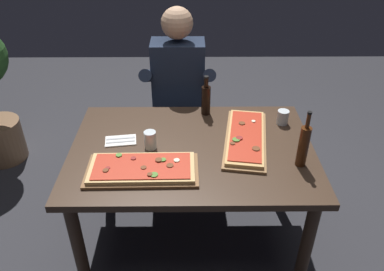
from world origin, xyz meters
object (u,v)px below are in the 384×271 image
Objects in this scene: pizza_rectangular_left at (246,138)px; wine_bottle_dark at (304,145)px; dining_table at (192,161)px; tumbler_far_side at (283,118)px; pizza_rectangular_front at (142,169)px; tumbler_near_camera at (150,140)px; diner_chair at (179,112)px; seated_diner at (178,90)px; oil_bottle_amber at (206,99)px.

wine_bottle_dark is (0.27, -0.23, 0.11)m from pizza_rectangular_left.
wine_bottle_dark reaches higher than dining_table.
pizza_rectangular_left is 7.18× the size of tumbler_far_side.
pizza_rectangular_front is at bearing -176.03° from wine_bottle_dark.
tumbler_near_camera is 1.18× the size of tumbler_far_side.
dining_table is 0.34m from pizza_rectangular_left.
diner_chair is 0.65× the size of seated_diner.
pizza_rectangular_left is at bearing -143.26° from tumbler_far_side.
dining_table is at bearing -0.99° from tumbler_near_camera.
seated_diner is (-0.41, 0.66, -0.02)m from pizza_rectangular_left.
tumbler_near_camera is 0.12× the size of diner_chair.
pizza_rectangular_front is 0.65m from pizza_rectangular_left.
oil_bottle_amber is at bearing 76.63° from dining_table.
wine_bottle_dark is 3.63× the size of tumbler_far_side.
diner_chair is at bearing 138.26° from tumbler_far_side.
dining_table is 2.36× the size of pizza_rectangular_front.
tumbler_near_camera is 0.08× the size of seated_diner.
tumbler_far_side is at bearing 91.68° from wine_bottle_dark.
wine_bottle_dark reaches higher than diner_chair.
pizza_rectangular_front is 1.81× the size of wine_bottle_dark.
seated_diner is at bearing 127.09° from wine_bottle_dark.
diner_chair is (-0.68, 1.02, -0.38)m from wine_bottle_dark.
wine_bottle_dark is 1.23× the size of oil_bottle_amber.
pizza_rectangular_front is 1.12m from diner_chair.
pizza_rectangular_left is 2.43× the size of oil_bottle_amber.
oil_bottle_amber reaches higher than pizza_rectangular_left.
tumbler_near_camera reaches higher than tumbler_far_side.
pizza_rectangular_front is 0.68× the size of diner_chair.
wine_bottle_dark is 0.38× the size of diner_chair.
dining_table is at bearing 164.43° from wine_bottle_dark.
diner_chair is (0.17, 1.08, -0.27)m from pizza_rectangular_front.
diner_chair is at bearing 117.71° from pizza_rectangular_left.
dining_table is 13.10× the size of tumbler_near_camera.
diner_chair is (-0.19, 0.47, -0.36)m from oil_bottle_amber.
tumbler_far_side is (0.84, 0.48, 0.02)m from pizza_rectangular_front.
wine_bottle_dark reaches higher than oil_bottle_amber.
pizza_rectangular_left is at bearing -54.89° from oil_bottle_amber.
seated_diner is (-0.68, 0.90, -0.12)m from wine_bottle_dark.
wine_bottle_dark is 0.25× the size of seated_diner.
pizza_rectangular_front reaches higher than dining_table.
tumbler_far_side is 0.94m from diner_chair.
oil_bottle_amber is 2.50× the size of tumbler_near_camera.
tumbler_near_camera is (-0.55, -0.07, 0.03)m from pizza_rectangular_left.
wine_bottle_dark is at bearing -48.37° from oil_bottle_amber.
diner_chair is (0.14, 0.85, -0.31)m from tumbler_near_camera.
dining_table is at bearing -103.37° from oil_bottle_amber.
tumbler_near_camera is at bearing -130.62° from oil_bottle_amber.
wine_bottle_dark is 1.13m from seated_diner.
pizza_rectangular_front is at bearing -140.01° from dining_table.
seated_diner is at bearing -90.00° from diner_chair.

